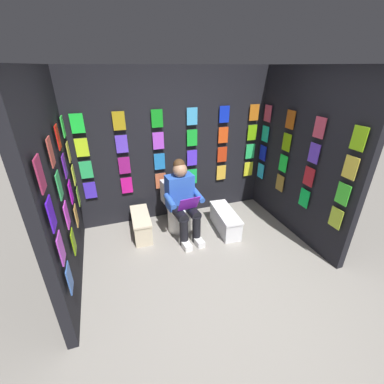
% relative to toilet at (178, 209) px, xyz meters
% --- Properties ---
extents(ground_plane, '(30.00, 30.00, 0.00)m').
position_rel_toilet_xyz_m(ground_plane, '(-0.10, 1.63, -0.33)').
color(ground_plane, gray).
extents(display_wall_back, '(3.21, 0.14, 2.39)m').
position_rel_toilet_xyz_m(display_wall_back, '(-0.10, -0.47, 0.87)').
color(display_wall_back, black).
rests_on(display_wall_back, ground).
extents(display_wall_left, '(0.14, 2.06, 2.39)m').
position_rel_toilet_xyz_m(display_wall_left, '(-1.71, 0.61, 0.87)').
color(display_wall_left, black).
rests_on(display_wall_left, ground).
extents(display_wall_right, '(0.14, 2.06, 2.39)m').
position_rel_toilet_xyz_m(display_wall_right, '(1.50, 0.61, 0.87)').
color(display_wall_right, black).
rests_on(display_wall_right, ground).
extents(toilet, '(0.43, 0.57, 0.77)m').
position_rel_toilet_xyz_m(toilet, '(0.00, 0.00, 0.00)').
color(toilet, white).
rests_on(toilet, ground).
extents(person_reading, '(0.55, 0.71, 1.19)m').
position_rel_toilet_xyz_m(person_reading, '(-0.02, 0.23, 0.27)').
color(person_reading, blue).
rests_on(person_reading, ground).
extents(comic_longbox_near, '(0.29, 0.69, 0.35)m').
position_rel_toilet_xyz_m(comic_longbox_near, '(0.60, 0.03, -0.15)').
color(comic_longbox_near, beige).
rests_on(comic_longbox_near, ground).
extents(comic_longbox_far, '(0.34, 0.80, 0.33)m').
position_rel_toilet_xyz_m(comic_longbox_far, '(-0.68, 0.32, -0.16)').
color(comic_longbox_far, silver).
rests_on(comic_longbox_far, ground).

